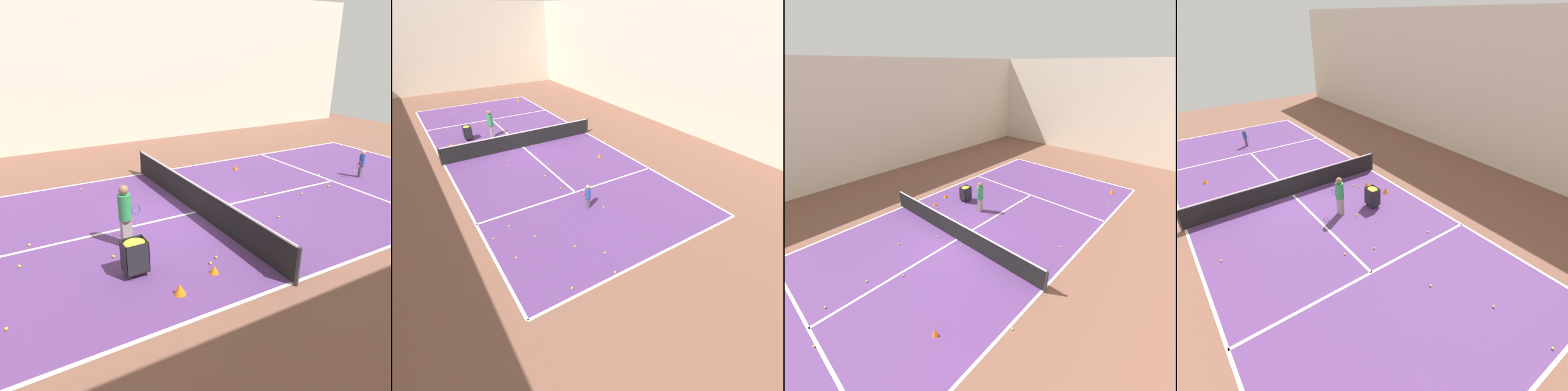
{
  "view_description": "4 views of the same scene",
  "coord_description": "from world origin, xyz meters",
  "views": [
    {
      "loc": [
        -10.05,
        5.64,
        5.15
      ],
      "look_at": [
        0.0,
        0.0,
        0.6
      ],
      "focal_mm": 35.0,
      "sensor_mm": 36.0,
      "label": 1
    },
    {
      "loc": [
        -6.09,
        -17.03,
        7.49
      ],
      "look_at": [
        -0.19,
        -7.79,
        0.63
      ],
      "focal_mm": 28.0,
      "sensor_mm": 36.0,
      "label": 2
    },
    {
      "loc": [
        7.69,
        -6.7,
        7.49
      ],
      "look_at": [
        -1.03,
        2.74,
        0.97
      ],
      "focal_mm": 24.0,
      "sensor_mm": 36.0,
      "label": 3
    },
    {
      "loc": [
        4.42,
        12.42,
        7.49
      ],
      "look_at": [
        -2.51,
        3.05,
        0.55
      ],
      "focal_mm": 28.0,
      "sensor_mm": 36.0,
      "label": 4
    }
  ],
  "objects": [
    {
      "name": "ground_plane",
      "position": [
        0.0,
        0.0,
        0.0
      ],
      "size": [
        38.86,
        38.86,
        0.0
      ],
      "primitive_type": "plane",
      "color": "brown"
    },
    {
      "name": "court_playing_area",
      "position": [
        0.0,
        0.0,
        0.0
      ],
      "size": [
        9.26,
        23.22,
        0.0
      ],
      "color": "#563370",
      "rests_on": "ground"
    },
    {
      "name": "line_baseline_near",
      "position": [
        0.0,
        -11.61,
        0.01
      ],
      "size": [
        9.26,
        0.1,
        0.0
      ],
      "primitive_type": "cube",
      "color": "white",
      "rests_on": "ground"
    },
    {
      "name": "line_sideline_left",
      "position": [
        -4.63,
        0.0,
        0.01
      ],
      "size": [
        0.1,
        23.22,
        0.0
      ],
      "primitive_type": "cube",
      "color": "white",
      "rests_on": "ground"
    },
    {
      "name": "line_sideline_right",
      "position": [
        4.63,
        0.0,
        0.01
      ],
      "size": [
        0.1,
        23.22,
        0.0
      ],
      "primitive_type": "cube",
      "color": "white",
      "rests_on": "ground"
    },
    {
      "name": "line_service_near",
      "position": [
        0.0,
        -6.38,
        0.01
      ],
      "size": [
        9.26,
        0.1,
        0.0
      ],
      "primitive_type": "cube",
      "color": "white",
      "rests_on": "ground"
    },
    {
      "name": "line_service_far",
      "position": [
        0.0,
        6.38,
        0.01
      ],
      "size": [
        9.26,
        0.1,
        0.0
      ],
      "primitive_type": "cube",
      "color": "white",
      "rests_on": "ground"
    },
    {
      "name": "line_centre_service",
      "position": [
        0.0,
        0.0,
        0.01
      ],
      "size": [
        0.1,
        12.77,
        0.0
      ],
      "primitive_type": "cube",
      "color": "white",
      "rests_on": "ground"
    },
    {
      "name": "hall_enclosure_left",
      "position": [
        -10.53,
        0.0,
        3.94
      ],
      "size": [
        0.15,
        35.16,
        7.89
      ],
      "color": "beige",
      "rests_on": "ground"
    },
    {
      "name": "tennis_net",
      "position": [
        0.0,
        0.0,
        0.52
      ],
      "size": [
        9.56,
        0.1,
        0.99
      ],
      "color": "#2D2D33",
      "rests_on": "ground"
    },
    {
      "name": "player_near_baseline",
      "position": [
        -0.2,
        -7.78,
        0.65
      ],
      "size": [
        0.26,
        0.56,
        1.14
      ],
      "rotation": [
        0.0,
        0.0,
        1.72
      ],
      "color": "#4C4C56",
      "rests_on": "ground"
    },
    {
      "name": "coach_at_net",
      "position": [
        -1.03,
        2.73,
        1.01
      ],
      "size": [
        0.4,
        0.69,
        1.77
      ],
      "rotation": [
        0.0,
        0.0,
        -1.42
      ],
      "color": "gray",
      "rests_on": "ground"
    },
    {
      "name": "ball_cart",
      "position": [
        -2.51,
        3.05,
        0.65
      ],
      "size": [
        0.47,
        0.57,
        0.93
      ],
      "color": "black",
      "rests_on": "ground"
    },
    {
      "name": "training_cone_0",
      "position": [
        -3.73,
        2.48,
        0.13
      ],
      "size": [
        0.27,
        0.27,
        0.26
      ],
      "primitive_type": "cone",
      "color": "orange",
      "rests_on": "ground"
    },
    {
      "name": "training_cone_1",
      "position": [
        -3.38,
        1.38,
        0.11
      ],
      "size": [
        0.23,
        0.23,
        0.21
      ],
      "primitive_type": "cone",
      "color": "orange",
      "rests_on": "ground"
    },
    {
      "name": "training_cone_3",
      "position": [
        3.13,
        -3.8,
        0.13
      ],
      "size": [
        0.19,
        0.19,
        0.25
      ],
      "primitive_type": "cone",
      "color": "orange",
      "rests_on": "ground"
    },
    {
      "name": "tennis_ball_0",
      "position": [
        -0.44,
        -5.72,
        0.04
      ],
      "size": [
        0.07,
        0.07,
        0.07
      ],
      "primitive_type": "sphere",
      "color": "yellow",
      "rests_on": "ground"
    },
    {
      "name": "tennis_ball_1",
      "position": [
        -1.68,
        -2.11,
        0.04
      ],
      "size": [
        0.07,
        0.07,
        0.07
      ],
      "primitive_type": "sphere",
      "color": "yellow",
      "rests_on": "ground"
    },
    {
      "name": "tennis_ball_2",
      "position": [
        -3.0,
        1.24,
        0.04
      ],
      "size": [
        0.07,
        0.07,
        0.07
      ],
      "primitive_type": "sphere",
      "color": "yellow",
      "rests_on": "ground"
    },
    {
      "name": "tennis_ball_3",
      "position": [
        -2.08,
        9.68,
        0.04
      ],
      "size": [
        0.07,
        0.07,
        0.07
      ],
      "primitive_type": "sphere",
      "color": "yellow",
      "rests_on": "ground"
    },
    {
      "name": "tennis_ball_4",
      "position": [
        3.06,
        -11.73,
        0.04
      ],
      "size": [
        0.07,
        0.07,
        0.07
      ],
      "primitive_type": "sphere",
      "color": "yellow",
      "rests_on": "ground"
    },
    {
      "name": "tennis_ball_5",
      "position": [
        0.22,
        -3.08,
        0.04
      ],
      "size": [
        0.07,
        0.07,
        0.07
      ],
      "primitive_type": "sphere",
      "color": "yellow",
      "rests_on": "ground"
    },
    {
      "name": "tennis_ball_6",
      "position": [
        -1.49,
        -11.49,
        0.04
      ],
      "size": [
        0.07,
        0.07,
        0.07
      ],
      "primitive_type": "sphere",
      "color": "yellow",
      "rests_on": "ground"
    },
    {
      "name": "tennis_ball_7",
      "position": [
        -4.32,
        -7.66,
        0.04
      ],
      "size": [
        0.07,
        0.07,
        0.07
      ],
      "primitive_type": "sphere",
      "color": "yellow",
      "rests_on": "ground"
    },
    {
      "name": "tennis_ball_8",
      "position": [
        -3.54,
        -7.24,
        0.04
      ],
      "size": [
        0.07,
        0.07,
        0.07
      ],
      "primitive_type": "sphere",
      "color": "yellow",
      "rests_on": "ground"
    },
    {
      "name": "tennis_ball_9",
      "position": [
        -0.8,
        -0.49,
        0.04
      ],
      "size": [
        0.07,
        0.07,
        0.07
      ],
      "primitive_type": "sphere",
      "color": "yellow",
      "rests_on": "ground"
    },
    {
      "name": "tennis_ball_10",
      "position": [
        -1.96,
        -9.68,
        0.04
      ],
      "size": [
        0.07,
        0.07,
        0.07
      ],
      "primitive_type": "sphere",
      "color": "yellow",
      "rests_on": "ground"
    },
    {
      "name": "tennis_ball_12",
      "position": [
        -0.79,
        5.47,
        0.04
      ],
      "size": [
        0.07,
        0.07,
        0.07
      ],
      "primitive_type": "sphere",
      "color": "yellow",
      "rests_on": "ground"
    },
    {
      "name": "tennis_ball_13",
      "position": [
        -2.17,
        11.38,
        0.04
      ],
      "size": [
        0.07,
        0.07,
        0.07
      ],
      "primitive_type": "sphere",
      "color": "yellow",
      "rests_on": "ground"
    },
    {
      "name": "tennis_ball_14",
      "position": [
        0.39,
        -8.16,
        0.04
      ],
      "size": [
        0.07,
        0.07,
        0.07
      ],
      "primitive_type": "sphere",
      "color": "yellow",
      "rests_on": "ground"
    },
    {
      "name": "tennis_ball_15",
      "position": [
        -3.98,
        -9.09,
        0.04
      ],
      "size": [
        0.07,
        0.07,
        0.07
      ],
      "primitive_type": "sphere",
      "color": "yellow",
      "rests_on": "ground"
    },
    {
      "name": "tennis_ball_16",
      "position": [
        -1.24,
        -10.54,
        0.04
      ],
      "size": [
        0.07,
        0.07,
        0.07
      ],
      "primitive_type": "sphere",
      "color": "yellow",
      "rests_on": "ground"
    },
    {
      "name": "tennis_ball_17",
      "position": [
        -1.17,
        7.99,
        0.04
      ],
      "size": [
        0.07,
        0.07,
        0.07
      ],
      "primitive_type": "sphere",
      "color": "yellow",
      "rests_on": "ground"
    },
    {
      "name": "tennis_ball_19",
      "position": [
        -3.1,
        5.95,
        0.04
      ],
      "size": [
        0.07,
        0.07,
        0.07
      ],
      "primitive_type": "sphere",
      "color": "yellow",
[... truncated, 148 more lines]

